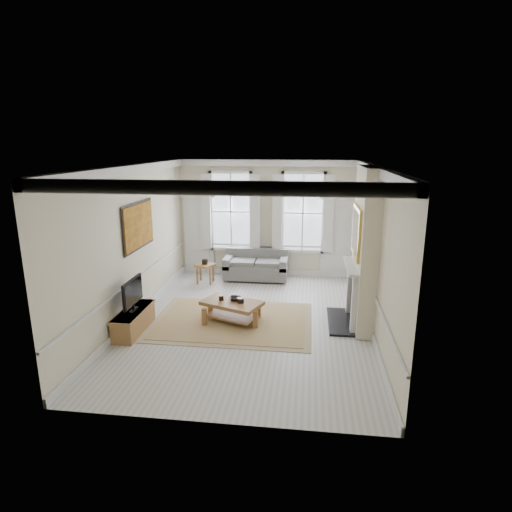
# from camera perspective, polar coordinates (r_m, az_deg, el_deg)

# --- Properties ---
(floor) EXTENTS (7.20, 7.20, 0.00)m
(floor) POSITION_cam_1_polar(r_m,az_deg,el_deg) (9.62, -0.82, -8.72)
(floor) COLOR #B7B5AD
(floor) RESTS_ON ground
(ceiling) EXTENTS (7.20, 7.20, 0.00)m
(ceiling) POSITION_cam_1_polar(r_m,az_deg,el_deg) (8.83, -0.90, 11.96)
(ceiling) COLOR white
(ceiling) RESTS_ON back_wall
(back_wall) EXTENTS (5.20, 0.00, 5.20)m
(back_wall) POSITION_cam_1_polar(r_m,az_deg,el_deg) (12.58, 1.45, 5.00)
(back_wall) COLOR beige
(back_wall) RESTS_ON floor
(left_wall) EXTENTS (0.00, 7.20, 7.20)m
(left_wall) POSITION_cam_1_polar(r_m,az_deg,el_deg) (9.77, -16.13, 1.58)
(left_wall) COLOR beige
(left_wall) RESTS_ON floor
(right_wall) EXTENTS (0.00, 7.20, 7.20)m
(right_wall) POSITION_cam_1_polar(r_m,az_deg,el_deg) (9.09, 15.60, 0.65)
(right_wall) COLOR beige
(right_wall) RESTS_ON floor
(window_left) EXTENTS (1.26, 0.20, 2.20)m
(window_left) POSITION_cam_1_polar(r_m,az_deg,el_deg) (12.64, -3.34, 5.95)
(window_left) COLOR #B2BCC6
(window_left) RESTS_ON back_wall
(window_right) EXTENTS (1.26, 0.20, 2.20)m
(window_right) POSITION_cam_1_polar(r_m,az_deg,el_deg) (12.43, 6.27, 5.74)
(window_right) COLOR #B2BCC6
(window_right) RESTS_ON back_wall
(door_left) EXTENTS (0.90, 0.08, 2.30)m
(door_left) POSITION_cam_1_polar(r_m,az_deg,el_deg) (13.00, -7.62, 2.73)
(door_left) COLOR silver
(door_left) RESTS_ON floor
(door_right) EXTENTS (0.90, 0.08, 2.30)m
(door_right) POSITION_cam_1_polar(r_m,az_deg,el_deg) (12.61, 10.73, 2.22)
(door_right) COLOR silver
(door_right) RESTS_ON floor
(painting) EXTENTS (0.05, 1.66, 1.06)m
(painting) POSITION_cam_1_polar(r_m,az_deg,el_deg) (9.96, -15.39, 3.93)
(painting) COLOR #BD8620
(painting) RESTS_ON left_wall
(chimney_breast) EXTENTS (0.35, 1.70, 3.38)m
(chimney_breast) POSITION_cam_1_polar(r_m,az_deg,el_deg) (9.26, 14.36, 0.99)
(chimney_breast) COLOR beige
(chimney_breast) RESTS_ON floor
(hearth) EXTENTS (0.55, 1.50, 0.05)m
(hearth) POSITION_cam_1_polar(r_m,az_deg,el_deg) (9.74, 11.22, -8.54)
(hearth) COLOR black
(hearth) RESTS_ON floor
(fireplace) EXTENTS (0.21, 1.45, 1.33)m
(fireplace) POSITION_cam_1_polar(r_m,az_deg,el_deg) (9.50, 12.63, -4.64)
(fireplace) COLOR silver
(fireplace) RESTS_ON floor
(mirror) EXTENTS (0.06, 1.26, 1.06)m
(mirror) POSITION_cam_1_polar(r_m,az_deg,el_deg) (9.16, 13.16, 3.16)
(mirror) COLOR gold
(mirror) RESTS_ON chimney_breast
(sofa) EXTENTS (1.82, 0.88, 0.85)m
(sofa) POSITION_cam_1_polar(r_m,az_deg,el_deg) (12.43, 0.02, -1.47)
(sofa) COLOR #5D5D5B
(sofa) RESTS_ON floor
(side_table) EXTENTS (0.59, 0.59, 0.55)m
(side_table) POSITION_cam_1_polar(r_m,az_deg,el_deg) (12.14, -6.80, -1.59)
(side_table) COLOR brown
(side_table) RESTS_ON floor
(rug) EXTENTS (3.50, 2.60, 0.02)m
(rug) POSITION_cam_1_polar(r_m,az_deg,el_deg) (9.62, -3.19, -8.64)
(rug) COLOR tan
(rug) RESTS_ON floor
(coffee_table) EXTENTS (1.46, 1.16, 0.48)m
(coffee_table) POSITION_cam_1_polar(r_m,az_deg,el_deg) (9.48, -3.22, -6.52)
(coffee_table) COLOR brown
(coffee_table) RESTS_ON rug
(ceramic_pot_a) EXTENTS (0.11, 0.11, 0.11)m
(ceramic_pot_a) POSITION_cam_1_polar(r_m,az_deg,el_deg) (9.52, -4.66, -5.56)
(ceramic_pot_a) COLOR black
(ceramic_pot_a) RESTS_ON coffee_table
(ceramic_pot_b) EXTENTS (0.15, 0.15, 0.11)m
(ceramic_pot_b) POSITION_cam_1_polar(r_m,az_deg,el_deg) (9.35, -2.07, -5.91)
(ceramic_pot_b) COLOR black
(ceramic_pot_b) RESTS_ON coffee_table
(bowl) EXTENTS (0.32, 0.32, 0.07)m
(bowl) POSITION_cam_1_polar(r_m,az_deg,el_deg) (9.52, -2.82, -5.68)
(bowl) COLOR black
(bowl) RESTS_ON coffee_table
(tv_stand) EXTENTS (0.43, 1.33, 0.48)m
(tv_stand) POSITION_cam_1_polar(r_m,az_deg,el_deg) (9.40, -15.98, -8.32)
(tv_stand) COLOR brown
(tv_stand) RESTS_ON floor
(tv) EXTENTS (0.08, 0.90, 0.68)m
(tv) POSITION_cam_1_polar(r_m,az_deg,el_deg) (9.17, -16.12, -4.68)
(tv) COLOR black
(tv) RESTS_ON tv_stand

